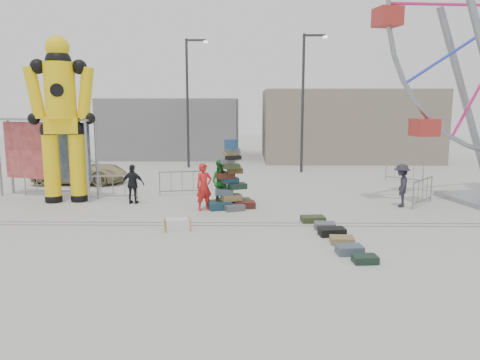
{
  "coord_description": "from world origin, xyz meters",
  "views": [
    {
      "loc": [
        -0.23,
        -14.7,
        4.11
      ],
      "look_at": [
        -0.48,
        1.58,
        1.41
      ],
      "focal_mm": 35.0,
      "sensor_mm": 36.0,
      "label": 1
    }
  ],
  "objects_px": {
    "lamp_post_right": "(304,96)",
    "parked_suv": "(80,171)",
    "barricade_dummy_a": "(48,183)",
    "banner_scaffold": "(46,138)",
    "barricade_dummy_c": "(182,183)",
    "pedestrian_black": "(133,184)",
    "pedestrian_grey": "(401,185)",
    "steamer_trunk": "(177,225)",
    "barricade_wheel_front": "(423,192)",
    "pedestrian_red": "(204,187)",
    "barricade_dummy_b": "(113,187)",
    "lamp_post_left": "(189,97)",
    "barricade_wheel_back": "(404,171)",
    "suitcase_tower": "(231,189)",
    "crash_test_dummy": "(61,114)",
    "pedestrian_green": "(222,183)"
  },
  "relations": [
    {
      "from": "lamp_post_right",
      "to": "pedestrian_grey",
      "type": "xyz_separation_m",
      "value": [
        2.81,
        -9.32,
        -3.62
      ]
    },
    {
      "from": "lamp_post_left",
      "to": "pedestrian_grey",
      "type": "xyz_separation_m",
      "value": [
        9.81,
        -11.32,
        -3.62
      ]
    },
    {
      "from": "pedestrian_green",
      "to": "parked_suv",
      "type": "bearing_deg",
      "value": 163.47
    },
    {
      "from": "barricade_dummy_a",
      "to": "banner_scaffold",
      "type": "bearing_deg",
      "value": -72.78
    },
    {
      "from": "suitcase_tower",
      "to": "pedestrian_black",
      "type": "distance_m",
      "value": 4.08
    },
    {
      "from": "pedestrian_red",
      "to": "parked_suv",
      "type": "height_order",
      "value": "pedestrian_red"
    },
    {
      "from": "lamp_post_right",
      "to": "suitcase_tower",
      "type": "relative_size",
      "value": 2.94
    },
    {
      "from": "barricade_wheel_front",
      "to": "barricade_wheel_back",
      "type": "height_order",
      "value": "same"
    },
    {
      "from": "steamer_trunk",
      "to": "barricade_wheel_front",
      "type": "bearing_deg",
      "value": 7.49
    },
    {
      "from": "barricade_dummy_b",
      "to": "pedestrian_red",
      "type": "height_order",
      "value": "pedestrian_red"
    },
    {
      "from": "barricade_wheel_back",
      "to": "crash_test_dummy",
      "type": "bearing_deg",
      "value": -120.19
    },
    {
      "from": "lamp_post_right",
      "to": "steamer_trunk",
      "type": "height_order",
      "value": "lamp_post_right"
    },
    {
      "from": "suitcase_tower",
      "to": "pedestrian_red",
      "type": "xyz_separation_m",
      "value": [
        -1.0,
        -0.49,
        0.15
      ]
    },
    {
      "from": "banner_scaffold",
      "to": "barricade_dummy_b",
      "type": "relative_size",
      "value": 2.39
    },
    {
      "from": "pedestrian_red",
      "to": "suitcase_tower",
      "type": "bearing_deg",
      "value": -5.58
    },
    {
      "from": "lamp_post_right",
      "to": "barricade_wheel_back",
      "type": "bearing_deg",
      "value": -34.37
    },
    {
      "from": "barricade_dummy_a",
      "to": "lamp_post_left",
      "type": "bearing_deg",
      "value": 53.35
    },
    {
      "from": "suitcase_tower",
      "to": "parked_suv",
      "type": "height_order",
      "value": "suitcase_tower"
    },
    {
      "from": "barricade_dummy_c",
      "to": "lamp_post_left",
      "type": "bearing_deg",
      "value": 82.78
    },
    {
      "from": "suitcase_tower",
      "to": "barricade_wheel_back",
      "type": "bearing_deg",
      "value": 19.59
    },
    {
      "from": "pedestrian_green",
      "to": "parked_suv",
      "type": "xyz_separation_m",
      "value": [
        -7.58,
        5.19,
        -0.28
      ]
    },
    {
      "from": "barricade_dummy_c",
      "to": "barricade_wheel_back",
      "type": "distance_m",
      "value": 11.75
    },
    {
      "from": "lamp_post_left",
      "to": "pedestrian_grey",
      "type": "relative_size",
      "value": 4.65
    },
    {
      "from": "barricade_dummy_b",
      "to": "parked_suv",
      "type": "bearing_deg",
      "value": 118.17
    },
    {
      "from": "crash_test_dummy",
      "to": "parked_suv",
      "type": "height_order",
      "value": "crash_test_dummy"
    },
    {
      "from": "crash_test_dummy",
      "to": "barricade_wheel_back",
      "type": "bearing_deg",
      "value": 7.69
    },
    {
      "from": "pedestrian_black",
      "to": "steamer_trunk",
      "type": "bearing_deg",
      "value": 125.99
    },
    {
      "from": "barricade_dummy_a",
      "to": "pedestrian_red",
      "type": "relative_size",
      "value": 1.1
    },
    {
      "from": "barricade_wheel_back",
      "to": "parked_suv",
      "type": "xyz_separation_m",
      "value": [
        -16.83,
        -0.75,
        0.1
      ]
    },
    {
      "from": "pedestrian_red",
      "to": "lamp_post_right",
      "type": "bearing_deg",
      "value": 31.99
    },
    {
      "from": "banner_scaffold",
      "to": "barricade_dummy_b",
      "type": "xyz_separation_m",
      "value": [
        2.97,
        -0.54,
        -2.04
      ]
    },
    {
      "from": "crash_test_dummy",
      "to": "barricade_dummy_a",
      "type": "bearing_deg",
      "value": 123.51
    },
    {
      "from": "pedestrian_red",
      "to": "pedestrian_grey",
      "type": "xyz_separation_m",
      "value": [
        7.79,
        0.75,
        -0.05
      ]
    },
    {
      "from": "banner_scaffold",
      "to": "barricade_wheel_front",
      "type": "relative_size",
      "value": 2.39
    },
    {
      "from": "suitcase_tower",
      "to": "pedestrian_grey",
      "type": "relative_size",
      "value": 1.58
    },
    {
      "from": "lamp_post_right",
      "to": "parked_suv",
      "type": "height_order",
      "value": "lamp_post_right"
    },
    {
      "from": "suitcase_tower",
      "to": "lamp_post_right",
      "type": "bearing_deg",
      "value": 52.03
    },
    {
      "from": "suitcase_tower",
      "to": "parked_suv",
      "type": "distance_m",
      "value": 9.65
    },
    {
      "from": "barricade_dummy_a",
      "to": "barricade_dummy_b",
      "type": "bearing_deg",
      "value": -24.97
    },
    {
      "from": "lamp_post_left",
      "to": "suitcase_tower",
      "type": "height_order",
      "value": "lamp_post_left"
    },
    {
      "from": "barricade_wheel_back",
      "to": "pedestrian_black",
      "type": "xyz_separation_m",
      "value": [
        -12.91,
        -5.59,
        0.26
      ]
    },
    {
      "from": "barricade_wheel_back",
      "to": "pedestrian_grey",
      "type": "relative_size",
      "value": 1.16
    },
    {
      "from": "barricade_dummy_a",
      "to": "barricade_dummy_c",
      "type": "relative_size",
      "value": 1.0
    },
    {
      "from": "pedestrian_red",
      "to": "steamer_trunk",
      "type": "bearing_deg",
      "value": -133.53
    },
    {
      "from": "banner_scaffold",
      "to": "steamer_trunk",
      "type": "bearing_deg",
      "value": -22.96
    },
    {
      "from": "lamp_post_left",
      "to": "steamer_trunk",
      "type": "relative_size",
      "value": 9.84
    },
    {
      "from": "barricade_dummy_c",
      "to": "pedestrian_black",
      "type": "xyz_separation_m",
      "value": [
        -1.75,
        -1.93,
        0.26
      ]
    },
    {
      "from": "barricade_wheel_front",
      "to": "parked_suv",
      "type": "distance_m",
      "value": 16.46
    },
    {
      "from": "crash_test_dummy",
      "to": "pedestrian_grey",
      "type": "bearing_deg",
      "value": -13.67
    },
    {
      "from": "crash_test_dummy",
      "to": "pedestrian_black",
      "type": "xyz_separation_m",
      "value": [
        2.9,
        -0.34,
        -2.86
      ]
    }
  ]
}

